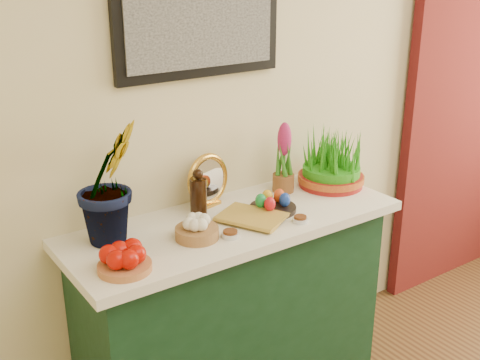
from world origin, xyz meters
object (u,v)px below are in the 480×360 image
hyacinth_green (108,163)px  mirror (208,180)px  sideboard (233,316)px  book (241,226)px  wheatgrass_sabzeh (332,163)px

hyacinth_green → mirror: 0.52m
hyacinth_green → mirror: (0.47, 0.08, -0.19)m
sideboard → hyacinth_green: bearing=168.8°
hyacinth_green → mirror: hyacinth_green is taller
hyacinth_green → mirror: bearing=-3.9°
book → mirror: bearing=56.3°
sideboard → wheatgrass_sabzeh: (0.58, 0.05, 0.57)m
sideboard → wheatgrass_sabzeh: bearing=4.5°
sideboard → hyacinth_green: 0.91m
book → hyacinth_green: bearing=128.0°
sideboard → wheatgrass_sabzeh: size_ratio=4.26×
wheatgrass_sabzeh → mirror: bearing=167.2°
mirror → book: bearing=-96.5°
sideboard → mirror: 0.60m
mirror → wheatgrass_sabzeh: wheatgrass_sabzeh is taller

